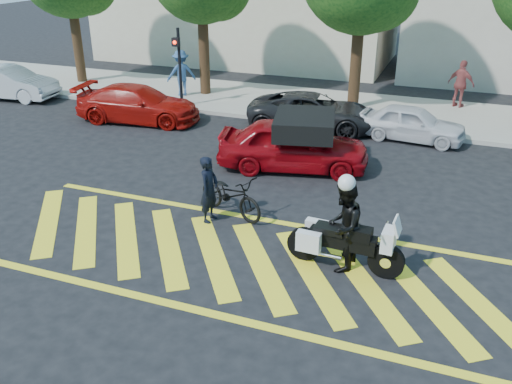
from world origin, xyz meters
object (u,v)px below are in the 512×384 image
(officer_moto, at_px, (343,226))
(parked_far_left, at_px, (9,83))
(red_convertible, at_px, (293,145))
(bicycle, at_px, (231,195))
(parked_left, at_px, (138,104))
(police_motorcycle, at_px, (343,242))
(parked_mid_left, at_px, (313,112))
(parked_mid_right, at_px, (412,123))
(officer_bike, at_px, (209,189))

(officer_moto, height_order, parked_far_left, officer_moto)
(officer_moto, relative_size, red_convertible, 0.44)
(bicycle, bearing_deg, parked_far_left, 85.48)
(officer_moto, distance_m, parked_left, 11.88)
(police_motorcycle, height_order, officer_moto, officer_moto)
(bicycle, distance_m, parked_mid_left, 7.30)
(bicycle, xyz_separation_m, parked_left, (-6.27, 5.90, 0.14))
(parked_left, distance_m, parked_mid_right, 9.92)
(officer_moto, height_order, red_convertible, officer_moto)
(red_convertible, distance_m, parked_left, 7.25)
(police_motorcycle, bearing_deg, parked_left, 145.04)
(parked_left, bearing_deg, parked_far_left, 75.49)
(police_motorcycle, relative_size, officer_moto, 1.28)
(police_motorcycle, height_order, red_convertible, red_convertible)
(officer_bike, distance_m, officer_moto, 3.56)
(police_motorcycle, distance_m, parked_mid_right, 8.74)
(bicycle, bearing_deg, police_motorcycle, -92.05)
(parked_left, bearing_deg, officer_moto, -135.39)
(officer_bike, distance_m, parked_mid_right, 8.70)
(bicycle, relative_size, officer_moto, 1.05)
(bicycle, height_order, parked_mid_right, parked_mid_right)
(officer_bike, relative_size, officer_moto, 0.86)
(officer_bike, height_order, parked_left, officer_bike)
(parked_left, distance_m, parked_mid_left, 6.51)
(officer_bike, height_order, parked_mid_left, officer_bike)
(bicycle, distance_m, parked_far_left, 14.83)
(police_motorcycle, xyz_separation_m, parked_far_left, (-16.29, 8.20, 0.10))
(officer_bike, relative_size, parked_far_left, 0.39)
(bicycle, height_order, parked_left, parked_left)
(bicycle, relative_size, police_motorcycle, 0.82)
(parked_left, bearing_deg, officer_bike, -144.43)
(red_convertible, bearing_deg, police_motorcycle, -164.85)
(officer_bike, xyz_separation_m, parked_mid_right, (3.90, 7.78, -0.22))
(red_convertible, xyz_separation_m, parked_mid_left, (-0.46, 3.88, -0.11))
(bicycle, height_order, red_convertible, red_convertible)
(bicycle, relative_size, parked_far_left, 0.48)
(police_motorcycle, xyz_separation_m, parked_mid_right, (0.46, 8.72, 0.01))
(police_motorcycle, relative_size, parked_mid_right, 0.70)
(bicycle, height_order, officer_moto, officer_moto)
(bicycle, bearing_deg, red_convertible, 13.64)
(officer_moto, bearing_deg, parked_left, -125.02)
(parked_far_left, xyz_separation_m, parked_mid_left, (13.28, 0.53, -0.05))
(parked_mid_right, bearing_deg, officer_bike, 159.27)
(parked_far_left, relative_size, parked_mid_right, 1.19)
(officer_bike, bearing_deg, red_convertible, -10.35)
(police_motorcycle, distance_m, parked_far_left, 18.24)
(red_convertible, bearing_deg, officer_bike, 154.52)
(officer_moto, relative_size, parked_mid_left, 0.42)
(officer_bike, relative_size, parked_left, 0.35)
(red_convertible, xyz_separation_m, parked_mid_right, (3.01, 3.88, -0.15))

